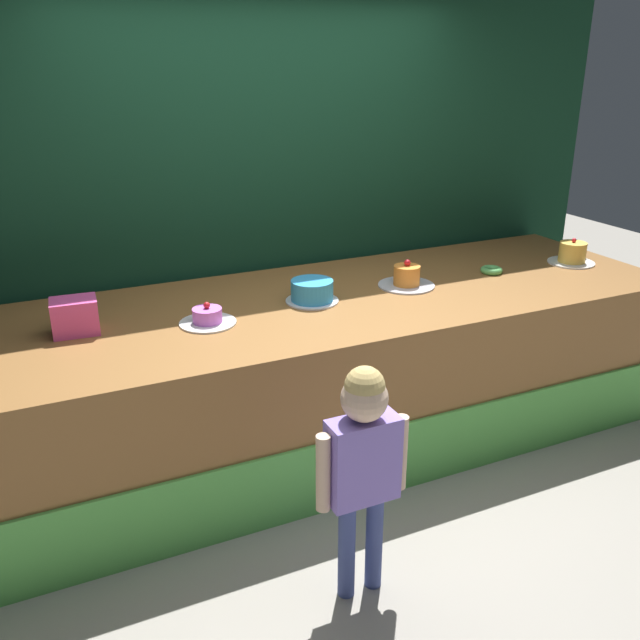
{
  "coord_description": "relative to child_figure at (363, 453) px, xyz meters",
  "views": [
    {
      "loc": [
        -1.47,
        -2.6,
        2.16
      ],
      "look_at": [
        -0.07,
        0.4,
        0.87
      ],
      "focal_mm": 38.17,
      "sensor_mm": 36.0,
      "label": 1
    }
  ],
  "objects": [
    {
      "name": "pink_box",
      "position": [
        -0.92,
        1.28,
        0.29
      ],
      "size": [
        0.23,
        0.18,
        0.18
      ],
      "primitive_type": "cube",
      "rotation": [
        0.0,
        0.0,
        -0.08
      ],
      "color": "#EC4E9D",
      "rests_on": "stage_platform"
    },
    {
      "name": "donut",
      "position": [
        1.57,
        1.21,
        0.22
      ],
      "size": [
        0.14,
        0.14,
        0.04
      ],
      "primitive_type": "torus",
      "color": "#59B259",
      "rests_on": "stage_platform"
    },
    {
      "name": "ground_plane",
      "position": [
        0.33,
        0.56,
        -0.69
      ],
      "size": [
        12.0,
        12.0,
        0.0
      ],
      "primitive_type": "plane",
      "color": "gray"
    },
    {
      "name": "cake_right",
      "position": [
        0.95,
        1.22,
        0.25
      ],
      "size": [
        0.34,
        0.34,
        0.16
      ],
      "color": "silver",
      "rests_on": "stage_platform"
    },
    {
      "name": "cake_far_right",
      "position": [
        2.19,
        1.17,
        0.26
      ],
      "size": [
        0.3,
        0.3,
        0.17
      ],
      "color": "white",
      "rests_on": "stage_platform"
    },
    {
      "name": "curtain_backdrop",
      "position": [
        0.33,
        1.99,
        0.76
      ],
      "size": [
        5.09,
        0.08,
        2.9
      ],
      "primitive_type": "cube",
      "color": "#113823",
      "rests_on": "ground_plane"
    },
    {
      "name": "cake_center",
      "position": [
        0.33,
        1.21,
        0.26
      ],
      "size": [
        0.3,
        0.3,
        0.12
      ],
      "color": "silver",
      "rests_on": "stage_platform"
    },
    {
      "name": "child_figure",
      "position": [
        0.0,
        0.0,
        0.0
      ],
      "size": [
        0.41,
        0.19,
        1.06
      ],
      "color": "#3F4C8C",
      "rests_on": "ground_plane"
    },
    {
      "name": "cake_left",
      "position": [
        -0.29,
        1.13,
        0.23
      ],
      "size": [
        0.29,
        0.29,
        0.12
      ],
      "color": "white",
      "rests_on": "stage_platform"
    },
    {
      "name": "stage_platform",
      "position": [
        0.33,
        1.22,
        -0.24
      ],
      "size": [
        4.39,
        1.35,
        0.88
      ],
      "color": "brown",
      "rests_on": "ground_plane"
    }
  ]
}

